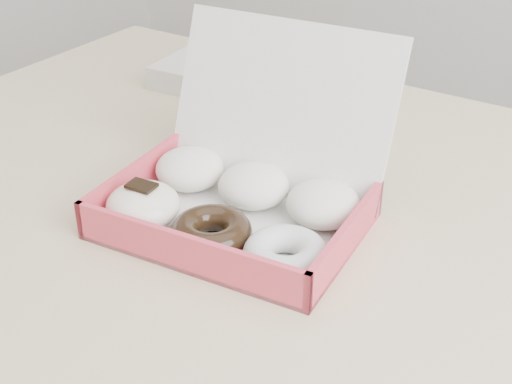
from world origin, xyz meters
The scene contains 3 objects.
table centered at (0.00, 0.00, 0.67)m, with size 1.20×0.80×0.75m.
donut_box centered at (-0.03, -0.07, 0.78)m, with size 0.29×0.27×0.19m.
newspapers centered at (-0.26, 0.26, 0.77)m, with size 0.23×0.18×0.04m, color white.
Camera 1 is at (0.35, -0.61, 1.17)m, focal length 50.00 mm.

